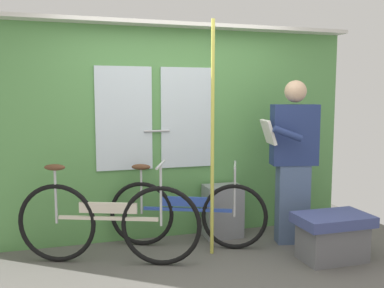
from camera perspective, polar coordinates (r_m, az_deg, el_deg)
ground_plane at (r=3.87m, az=2.14°, el=-17.82°), size 5.11×4.00×0.04m
train_door_wall at (r=4.68m, az=-2.63°, el=2.20°), size 4.11×0.28×2.34m
bicycle_near_door at (r=4.09m, az=-11.34°, el=-10.32°), size 1.65×0.73×0.97m
bicycle_leaning_behind at (r=4.44m, az=-0.73°, el=-9.29°), size 1.54×0.74×0.89m
passenger_reading_newspaper at (r=4.59m, az=13.47°, el=-1.88°), size 0.62×0.55×1.74m
trash_bin_by_wall at (r=4.80m, az=4.17°, el=-9.01°), size 0.41×0.28×0.58m
handrail_pole at (r=4.12m, az=2.78°, el=0.61°), size 0.04×0.04×2.30m
bench_seat_corner at (r=4.36m, az=18.44°, el=-11.68°), size 0.70×0.44×0.45m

